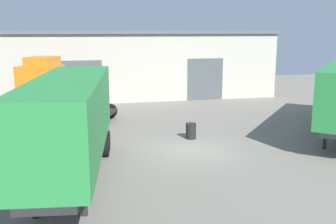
% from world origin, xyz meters
% --- Properties ---
extents(ground_plane, '(60.00, 60.00, 0.00)m').
position_xyz_m(ground_plane, '(0.00, 0.00, 0.00)').
color(ground_plane, slate).
extents(warehouse_building, '(24.16, 8.02, 5.93)m').
position_xyz_m(warehouse_building, '(0.00, 17.75, 2.97)').
color(warehouse_building, '#B7B2A3').
rests_on(warehouse_building, ground_plane).
extents(tractor_unit_orange, '(6.57, 4.53, 4.27)m').
position_xyz_m(tractor_unit_orange, '(-7.55, 8.79, 2.02)').
color(tractor_unit_orange, orange).
rests_on(tractor_unit_orange, ground_plane).
extents(container_trailer_blue, '(3.75, 10.45, 4.20)m').
position_xyz_m(container_trailer_blue, '(-5.78, -3.08, 2.65)').
color(container_trailer_blue, '#28843D').
rests_on(container_trailer_blue, ground_plane).
extents(oil_drum, '(0.58, 0.58, 0.88)m').
position_xyz_m(oil_drum, '(0.59, 2.15, 0.44)').
color(oil_drum, black).
rests_on(oil_drum, ground_plane).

